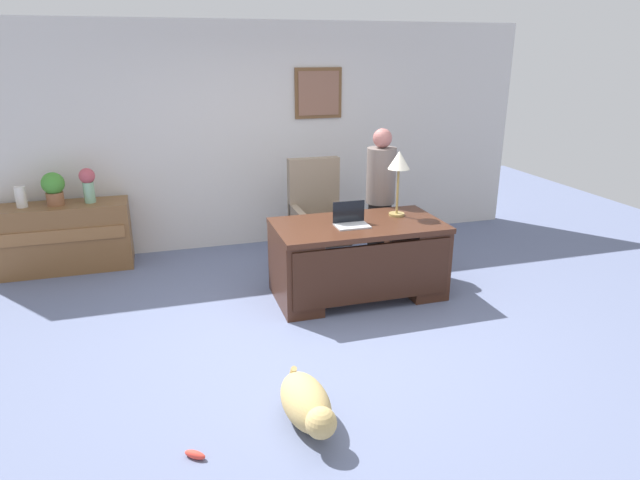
{
  "coord_description": "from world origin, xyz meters",
  "views": [
    {
      "loc": [
        -1.22,
        -4.16,
        2.35
      ],
      "look_at": [
        0.12,
        0.3,
        0.75
      ],
      "focal_mm": 30.92,
      "sensor_mm": 36.0,
      "label": 1
    }
  ],
  "objects": [
    {
      "name": "ground_plane",
      "position": [
        0.0,
        0.0,
        0.0
      ],
      "size": [
        12.0,
        12.0,
        0.0
      ],
      "primitive_type": "plane",
      "color": "slate"
    },
    {
      "name": "back_wall",
      "position": [
        0.0,
        2.6,
        1.35
      ],
      "size": [
        7.0,
        0.16,
        2.7
      ],
      "color": "silver",
      "rests_on": "ground_plane"
    },
    {
      "name": "desk",
      "position": [
        0.62,
        0.63,
        0.41
      ],
      "size": [
        1.65,
        0.89,
        0.76
      ],
      "color": "#422316",
      "rests_on": "ground_plane"
    },
    {
      "name": "credenza",
      "position": [
        -2.29,
        2.25,
        0.38
      ],
      "size": [
        1.43,
        0.5,
        0.76
      ],
      "color": "brown",
      "rests_on": "ground_plane"
    },
    {
      "name": "armchair",
      "position": [
        0.51,
        1.69,
        0.52
      ],
      "size": [
        0.6,
        0.59,
        1.2
      ],
      "color": "gray",
      "rests_on": "ground_plane"
    },
    {
      "name": "person_standing",
      "position": [
        1.13,
        1.33,
        0.8
      ],
      "size": [
        0.32,
        0.32,
        1.57
      ],
      "color": "#262323",
      "rests_on": "ground_plane"
    },
    {
      "name": "dog_lying",
      "position": [
        -0.42,
        -1.2,
        0.16
      ],
      "size": [
        0.34,
        0.76,
        0.3
      ],
      "color": "tan",
      "rests_on": "ground_plane"
    },
    {
      "name": "laptop",
      "position": [
        0.52,
        0.61,
        0.82
      ],
      "size": [
        0.32,
        0.22,
        0.22
      ],
      "color": "#B2B5BA",
      "rests_on": "desk"
    },
    {
      "name": "desk_lamp",
      "position": [
        1.09,
        0.79,
        1.29
      ],
      "size": [
        0.22,
        0.22,
        0.66
      ],
      "color": "#9E8447",
      "rests_on": "desk"
    },
    {
      "name": "vase_with_flowers",
      "position": [
        -1.96,
        2.25,
        0.99
      ],
      "size": [
        0.17,
        0.17,
        0.39
      ],
      "color": "#81B38E",
      "rests_on": "credenza"
    },
    {
      "name": "vase_empty",
      "position": [
        -2.64,
        2.25,
        0.87
      ],
      "size": [
        0.11,
        0.11,
        0.23
      ],
      "primitive_type": "cylinder",
      "color": "silver",
      "rests_on": "credenza"
    },
    {
      "name": "potted_plant",
      "position": [
        -2.31,
        2.25,
        0.96
      ],
      "size": [
        0.24,
        0.24,
        0.36
      ],
      "color": "brown",
      "rests_on": "credenza"
    },
    {
      "name": "dog_toy_bone",
      "position": [
        -1.16,
        -1.32,
        0.03
      ],
      "size": [
        0.14,
        0.13,
        0.05
      ],
      "primitive_type": "ellipsoid",
      "rotation": [
        0.0,
        0.0,
        5.63
      ],
      "color": "#E53F33",
      "rests_on": "ground_plane"
    }
  ]
}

